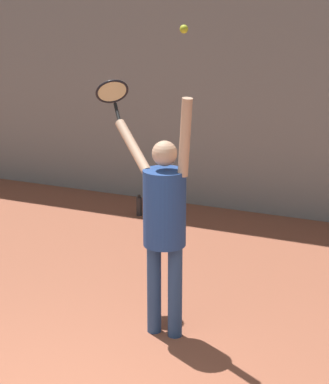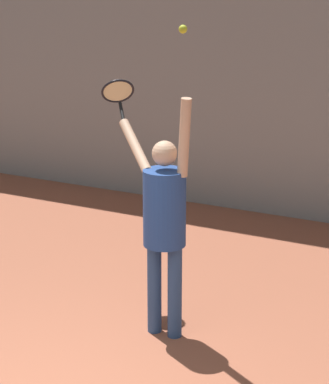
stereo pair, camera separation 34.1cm
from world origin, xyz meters
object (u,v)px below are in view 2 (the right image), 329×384
Objects in this scene: tennis_player at (164,216)px; tennis_ball at (183,29)px; tennis_racket at (118,93)px; water_bottle at (154,206)px.

tennis_player is 1.63m from tennis_ball.
tennis_racket is at bearing 144.31° from tennis_player.
tennis_ball is at bearing -57.54° from water_bottle.
tennis_player is 3.63m from water_bottle.
tennis_ball reaches higher than water_bottle.
tennis_racket reaches higher than water_bottle.
water_bottle is at bearing 120.19° from tennis_player.
tennis_racket is at bearing 147.70° from tennis_ball.
tennis_player is at bearing 164.10° from tennis_ball.
tennis_racket is 1.36m from tennis_ball.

